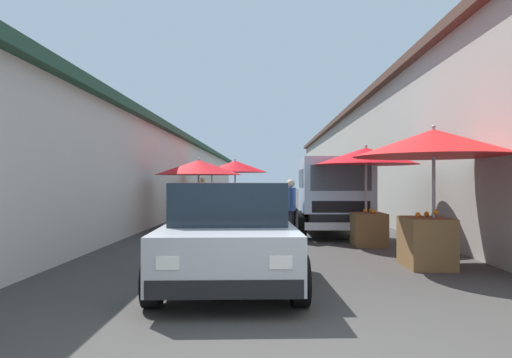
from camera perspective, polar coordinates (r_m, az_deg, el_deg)
ground at (r=16.79m, az=1.82°, el=-5.32°), size 90.00×90.00×0.00m
building_left_whitewash at (r=20.28m, az=-19.31°, el=0.57°), size 49.80×7.50×3.53m
building_right_concrete at (r=20.41m, az=22.70°, el=2.49°), size 49.80×7.50×4.89m
fruit_stall_near_left at (r=17.25m, az=-2.72°, el=0.90°), size 2.51×2.51×2.34m
fruit_stall_far_left at (r=10.71m, az=13.90°, el=1.37°), size 2.42×2.42×2.34m
fruit_stall_mid_lane at (r=8.23m, az=21.59°, el=2.59°), size 2.73×2.73×2.44m
fruit_stall_near_right at (r=13.73m, az=-7.33°, el=0.58°), size 2.65×2.65×2.20m
fruit_stall_far_right at (r=19.73m, az=-5.75°, el=0.32°), size 2.30×2.30×2.23m
hatchback_car at (r=6.65m, az=-3.34°, el=-6.63°), size 3.99×2.09×1.45m
delivery_truck at (r=12.31m, az=9.53°, el=-2.30°), size 4.96×2.05×2.08m
vendor_by_crates at (r=21.35m, az=-6.84°, el=-1.63°), size 0.66×0.27×1.67m
vendor_in_shade at (r=11.05m, az=4.43°, el=-3.45°), size 0.61×0.28×1.52m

